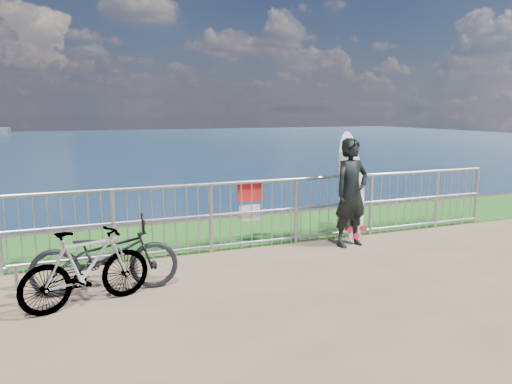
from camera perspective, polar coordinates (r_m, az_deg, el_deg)
name	(u,v)px	position (r m, az deg, el deg)	size (l,w,h in m)	color
grass_strip	(220,233)	(9.20, -4.14, -4.71)	(120.00, 120.00, 0.00)	#24701E
railing	(242,214)	(8.06, -1.62, -2.55)	(10.06, 0.10, 1.13)	#999CA2
surfer	(351,193)	(8.36, 10.85, -0.08)	(0.65, 0.43, 1.79)	black
surfboard	(351,192)	(8.61, 10.84, 0.05)	(0.50, 0.44, 1.90)	white
bicycle_near	(105,256)	(6.48, -16.87, -6.98)	(0.62, 1.78, 0.93)	black
bicycle_far	(86,268)	(6.11, -18.81, -8.20)	(0.43, 1.52, 0.92)	black
bike_rack	(78,262)	(6.96, -19.64, -7.52)	(1.69, 0.05, 0.35)	#999CA2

